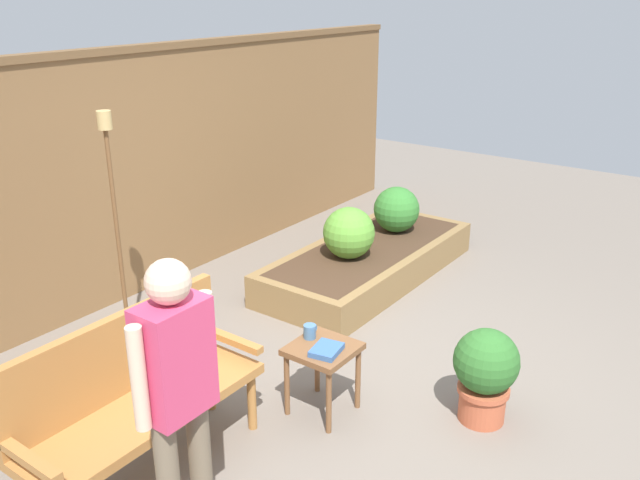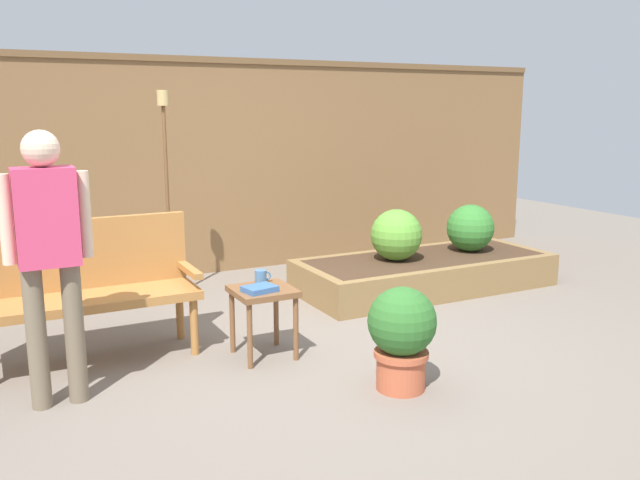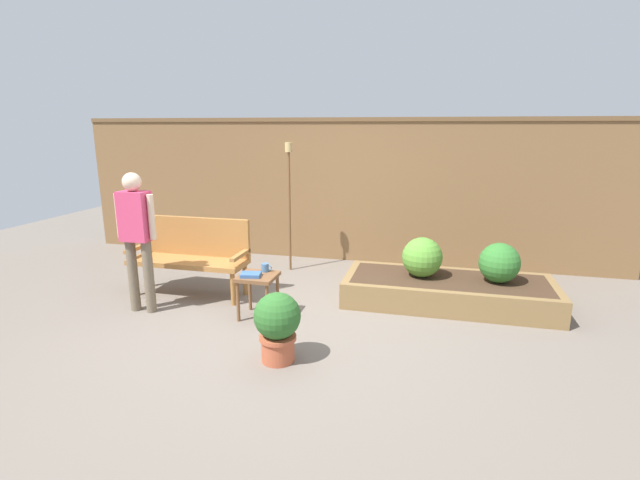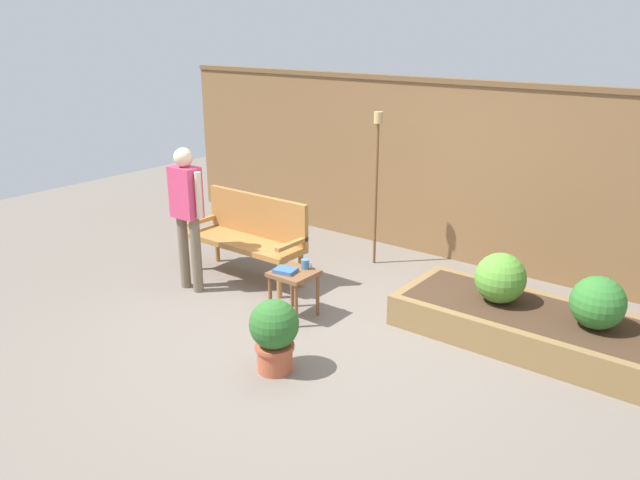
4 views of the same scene
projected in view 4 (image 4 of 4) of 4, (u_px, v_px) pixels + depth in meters
name	position (u px, v px, depth m)	size (l,w,h in m)	color
ground_plane	(313.00, 332.00, 5.89)	(14.00, 14.00, 0.00)	#70665B
fence_back	(447.00, 170.00, 7.48)	(8.40, 0.14, 2.16)	brown
garden_bench	(251.00, 231.00, 7.04)	(1.44, 0.48, 0.94)	#A87038
side_table	(294.00, 279.00, 6.07)	(0.40, 0.40, 0.48)	brown
cup_on_table	(306.00, 264.00, 6.10)	(0.12, 0.08, 0.09)	teal
book_on_table	(285.00, 270.00, 6.02)	(0.21, 0.16, 0.04)	#38609E
potted_boxwood	(274.00, 332.00, 5.12)	(0.41, 0.41, 0.63)	#B75638
raised_planter_bed	(529.00, 326.00, 5.67)	(2.40, 1.00, 0.30)	olive
shrub_near_bench	(500.00, 278.00, 5.74)	(0.47, 0.47, 0.47)	brown
shrub_far_corner	(598.00, 303.00, 5.25)	(0.46, 0.46, 0.46)	brown
tiki_torch	(377.00, 163.00, 7.19)	(0.10, 0.10, 1.82)	brown
person_by_bench	(187.00, 207.00, 6.55)	(0.47, 0.20, 1.56)	#70604C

